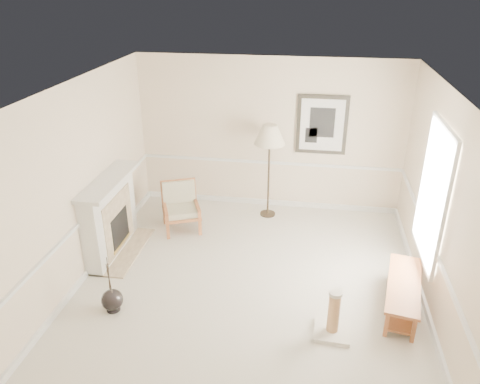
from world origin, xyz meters
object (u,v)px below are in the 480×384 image
(floor_vase, at_px, (112,300))
(scratching_post, at_px, (333,320))
(bench, at_px, (403,291))
(armchair, at_px, (180,204))
(floor_lamp, at_px, (270,137))

(floor_vase, bearing_deg, scratching_post, 0.11)
(bench, relative_size, scratching_post, 2.28)
(floor_vase, distance_m, armchair, 2.45)
(floor_vase, bearing_deg, armchair, 82.99)
(armchair, bearing_deg, floor_vase, -119.92)
(armchair, height_order, scratching_post, armchair)
(floor_vase, height_order, scratching_post, floor_vase)
(floor_vase, xyz_separation_m, floor_lamp, (1.80, 3.14, 1.40))
(armchair, xyz_separation_m, scratching_post, (2.66, -2.41, -0.25))
(bench, distance_m, scratching_post, 1.17)
(floor_lamp, distance_m, scratching_post, 3.60)
(armchair, relative_size, floor_lamp, 0.49)
(floor_lamp, relative_size, bench, 1.20)
(scratching_post, bearing_deg, floor_lamp, 110.31)
(scratching_post, bearing_deg, bench, 35.31)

